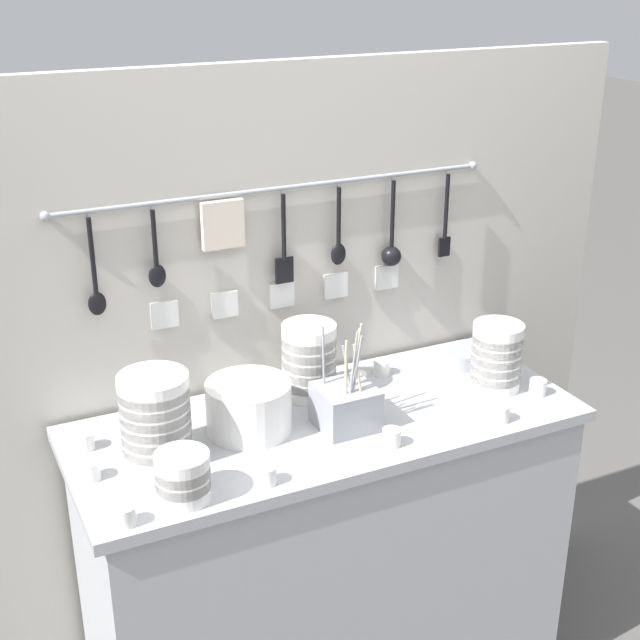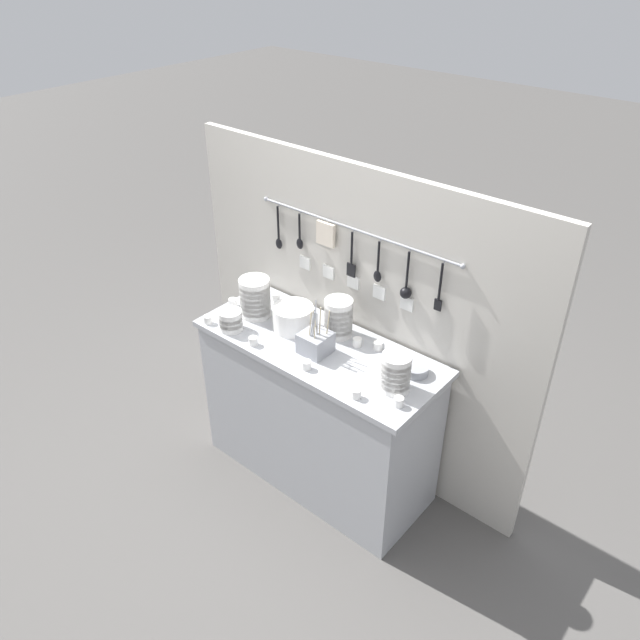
{
  "view_description": "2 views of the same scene",
  "coord_description": "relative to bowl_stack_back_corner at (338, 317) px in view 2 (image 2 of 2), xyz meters",
  "views": [
    {
      "loc": [
        -0.87,
        -1.78,
        1.99
      ],
      "look_at": [
        -0.03,
        -0.03,
        1.17
      ],
      "focal_mm": 50.0,
      "sensor_mm": 36.0,
      "label": 1
    },
    {
      "loc": [
        1.64,
        -1.93,
        2.67
      ],
      "look_at": [
        0.04,
        -0.03,
        1.06
      ],
      "focal_mm": 35.0,
      "sensor_mm": 36.0,
      "label": 2
    }
  ],
  "objects": [
    {
      "name": "ground_plane",
      "position": [
        -0.02,
        -0.14,
        -0.99
      ],
      "size": [
        20.0,
        20.0,
        0.0
      ],
      "primitive_type": "plane",
      "color": "#514F4C"
    },
    {
      "name": "counter",
      "position": [
        -0.02,
        -0.14,
        -0.54
      ],
      "size": [
        1.29,
        0.53,
        0.88
      ],
      "color": "#ADAFB5",
      "rests_on": "ground"
    },
    {
      "name": "back_wall",
      "position": [
        -0.02,
        0.16,
        -0.12
      ],
      "size": [
        2.09,
        0.09,
        1.73
      ],
      "color": "#BCB7AD",
      "rests_on": "ground"
    },
    {
      "name": "bowl_stack_back_corner",
      "position": [
        0.0,
        0.0,
        0.0
      ],
      "size": [
        0.14,
        0.14,
        0.2
      ],
      "color": "white",
      "rests_on": "counter"
    },
    {
      "name": "bowl_stack_wide_centre",
      "position": [
        0.47,
        -0.18,
        -0.01
      ],
      "size": [
        0.13,
        0.13,
        0.19
      ],
      "color": "white",
      "rests_on": "counter"
    },
    {
      "name": "bowl_stack_nested_right",
      "position": [
        -0.45,
        -0.14,
        0.01
      ],
      "size": [
        0.16,
        0.16,
        0.22
      ],
      "color": "white",
      "rests_on": "counter"
    },
    {
      "name": "bowl_stack_short_front",
      "position": [
        -0.45,
        -0.32,
        -0.05
      ],
      "size": [
        0.12,
        0.12,
        0.11
      ],
      "color": "white",
      "rests_on": "counter"
    },
    {
      "name": "plate_stack",
      "position": [
        -0.21,
        -0.11,
        -0.04
      ],
      "size": [
        0.21,
        0.21,
        0.13
      ],
      "color": "white",
      "rests_on": "counter"
    },
    {
      "name": "steel_mixing_bowl",
      "position": [
        0.48,
        -0.02,
        -0.08
      ],
      "size": [
        0.12,
        0.12,
        0.04
      ],
      "color": "#93969E",
      "rests_on": "counter"
    },
    {
      "name": "cutlery_caddy",
      "position": [
        0.01,
        -0.19,
        -0.04
      ],
      "size": [
        0.14,
        0.14,
        0.27
      ],
      "color": "#93969E",
      "rests_on": "counter"
    },
    {
      "name": "cup_mid_row",
      "position": [
        0.23,
        0.02,
        -0.08
      ],
      "size": [
        0.05,
        0.05,
        0.04
      ],
      "color": "white",
      "rests_on": "counter"
    },
    {
      "name": "cup_back_left",
      "position": [
        -0.61,
        -0.16,
        -0.08
      ],
      "size": [
        0.05,
        0.05,
        0.04
      ],
      "color": "white",
      "rests_on": "counter"
    },
    {
      "name": "cup_back_right",
      "position": [
        0.07,
        -0.32,
        -0.08
      ],
      "size": [
        0.05,
        0.05,
        0.04
      ],
      "color": "white",
      "rests_on": "counter"
    },
    {
      "name": "cup_edge_near",
      "position": [
        -0.26,
        -0.34,
        -0.08
      ],
      "size": [
        0.05,
        0.05,
        0.04
      ],
      "color": "white",
      "rests_on": "counter"
    },
    {
      "name": "cup_centre",
      "position": [
        0.14,
        -0.02,
        -0.08
      ],
      "size": [
        0.05,
        0.05,
        0.04
      ],
      "color": "white",
      "rests_on": "counter"
    },
    {
      "name": "cup_beside_plates",
      "position": [
        -0.59,
        -0.36,
        -0.08
      ],
      "size": [
        0.05,
        0.05,
        0.04
      ],
      "color": "white",
      "rests_on": "counter"
    },
    {
      "name": "cup_edge_far",
      "position": [
        0.37,
        -0.34,
        -0.08
      ],
      "size": [
        0.05,
        0.05,
        0.04
      ],
      "color": "white",
      "rests_on": "counter"
    },
    {
      "name": "cup_front_right",
      "position": [
        -0.47,
        0.04,
        -0.08
      ],
      "size": [
        0.05,
        0.05,
        0.04
      ],
      "color": "white",
      "rests_on": "counter"
    },
    {
      "name": "cup_front_left",
      "position": [
        -0.6,
        -0.02,
        -0.08
      ],
      "size": [
        0.05,
        0.05,
        0.04
      ],
      "color": "white",
      "rests_on": "counter"
    },
    {
      "name": "cup_by_caddy",
      "position": [
        0.55,
        -0.26,
        -0.08
      ],
      "size": [
        0.05,
        0.05,
        0.04
      ],
      "color": "white",
      "rests_on": "counter"
    }
  ]
}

